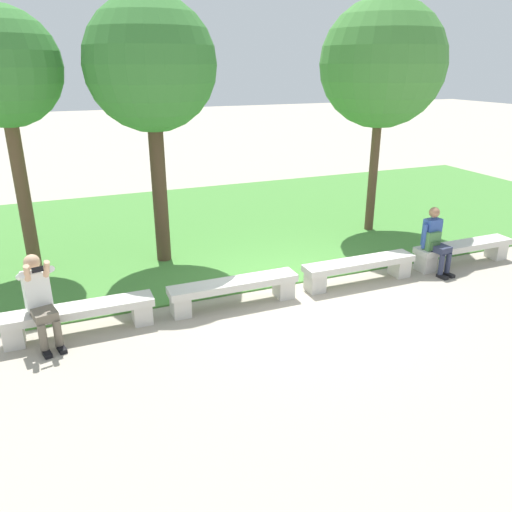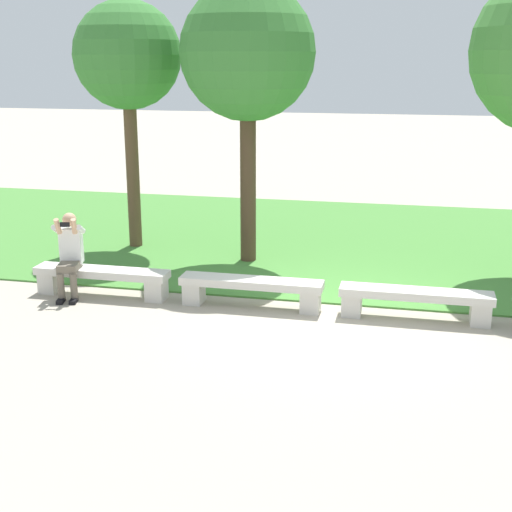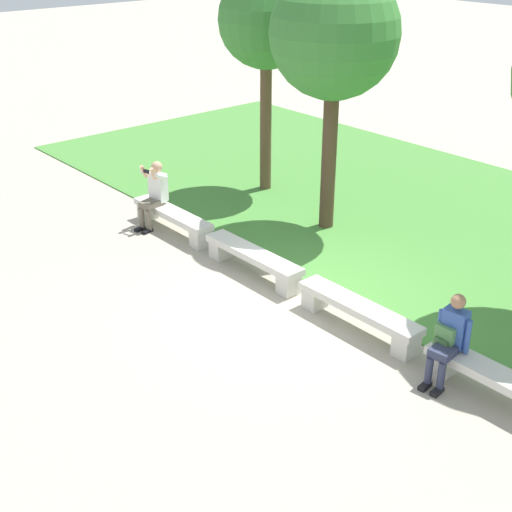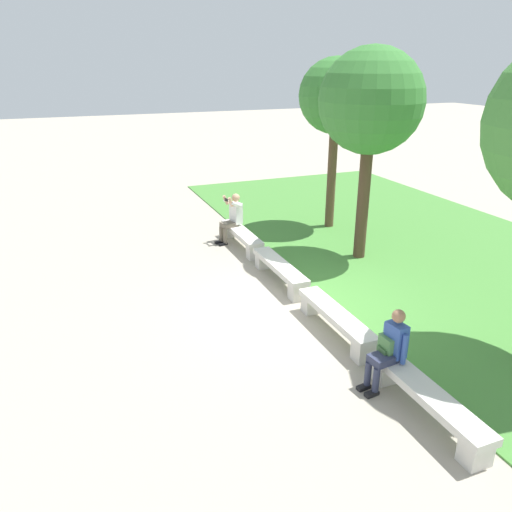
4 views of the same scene
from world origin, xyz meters
The scene contains 8 objects.
ground_plane centered at (0.00, 0.00, 0.00)m, with size 80.00×80.00×0.00m, color #A89E8C.
grass_strip centered at (0.00, 4.38, 0.01)m, with size 21.48×8.00×0.03m, color #478438.
bench_main centered at (-3.65, 0.00, 0.31)m, with size 2.18×0.40×0.45m.
bench_near centered at (-1.22, 0.00, 0.31)m, with size 2.18×0.40×0.45m.
bench_mid centered at (1.22, 0.00, 0.31)m, with size 2.18×0.40×0.45m.
person_photographer centered at (-4.14, -0.07, 0.74)m, with size 0.53×0.78×1.32m.
tree_behind_wall centered at (-4.30, 3.01, 3.67)m, with size 2.03×2.03×4.74m.
tree_left_background centered at (-1.85, 2.47, 3.72)m, with size 2.38×2.38×4.95m.
Camera 2 is at (1.12, -9.99, 3.66)m, focal length 50.00 mm.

